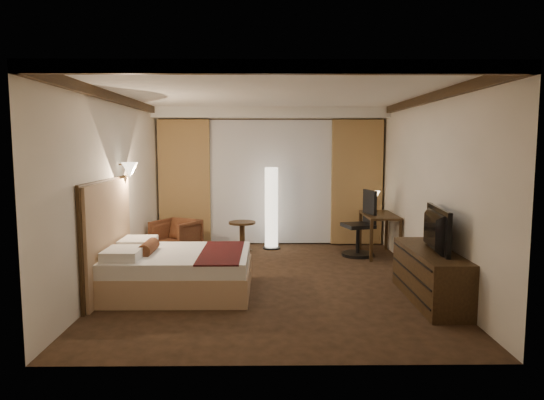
{
  "coord_description": "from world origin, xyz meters",
  "views": [
    {
      "loc": [
        -0.08,
        -6.93,
        1.98
      ],
      "look_at": [
        0.0,
        0.4,
        1.15
      ],
      "focal_mm": 32.0,
      "sensor_mm": 36.0,
      "label": 1
    }
  ],
  "objects_px": {
    "bed": "(180,272)",
    "desk": "(379,235)",
    "television": "(429,226)",
    "armchair": "(176,236)",
    "floor_lamp": "(271,208)",
    "dresser": "(430,275)",
    "office_chair": "(358,223)",
    "side_table": "(242,236)"
  },
  "relations": [
    {
      "from": "bed",
      "to": "desk",
      "type": "xyz_separation_m",
      "value": [
        3.2,
        2.19,
        0.1
      ]
    },
    {
      "from": "desk",
      "to": "television",
      "type": "xyz_separation_m",
      "value": [
        0.02,
        -2.59,
        0.59
      ]
    },
    {
      "from": "armchair",
      "to": "floor_lamp",
      "type": "relative_size",
      "value": 0.46
    },
    {
      "from": "dresser",
      "to": "television",
      "type": "relative_size",
      "value": 1.62
    },
    {
      "from": "bed",
      "to": "dresser",
      "type": "xyz_separation_m",
      "value": [
        3.25,
        -0.4,
        0.06
      ]
    },
    {
      "from": "office_chair",
      "to": "dresser",
      "type": "xyz_separation_m",
      "value": [
        0.45,
        -2.54,
        -0.26
      ]
    },
    {
      "from": "bed",
      "to": "side_table",
      "type": "distance_m",
      "value": 2.67
    },
    {
      "from": "desk",
      "to": "bed",
      "type": "bearing_deg",
      "value": -145.66
    },
    {
      "from": "bed",
      "to": "television",
      "type": "height_order",
      "value": "television"
    },
    {
      "from": "armchair",
      "to": "side_table",
      "type": "height_order",
      "value": "armchair"
    },
    {
      "from": "bed",
      "to": "office_chair",
      "type": "distance_m",
      "value": 3.54
    },
    {
      "from": "television",
      "to": "dresser",
      "type": "bearing_deg",
      "value": -84.28
    },
    {
      "from": "armchair",
      "to": "floor_lamp",
      "type": "distance_m",
      "value": 1.86
    },
    {
      "from": "office_chair",
      "to": "dresser",
      "type": "relative_size",
      "value": 0.7
    },
    {
      "from": "armchair",
      "to": "dresser",
      "type": "height_order",
      "value": "armchair"
    },
    {
      "from": "armchair",
      "to": "dresser",
      "type": "relative_size",
      "value": 0.42
    },
    {
      "from": "floor_lamp",
      "to": "office_chair",
      "type": "height_order",
      "value": "floor_lamp"
    },
    {
      "from": "office_chair",
      "to": "television",
      "type": "relative_size",
      "value": 1.13
    },
    {
      "from": "armchair",
      "to": "floor_lamp",
      "type": "height_order",
      "value": "floor_lamp"
    },
    {
      "from": "dresser",
      "to": "television",
      "type": "bearing_deg",
      "value": 180.0
    },
    {
      "from": "floor_lamp",
      "to": "bed",
      "type": "bearing_deg",
      "value": -114.52
    },
    {
      "from": "armchair",
      "to": "dresser",
      "type": "bearing_deg",
      "value": -6.35
    },
    {
      "from": "bed",
      "to": "armchair",
      "type": "distance_m",
      "value": 2.26
    },
    {
      "from": "bed",
      "to": "office_chair",
      "type": "bearing_deg",
      "value": 37.31
    },
    {
      "from": "dresser",
      "to": "television",
      "type": "height_order",
      "value": "television"
    },
    {
      "from": "bed",
      "to": "armchair",
      "type": "height_order",
      "value": "armchair"
    },
    {
      "from": "bed",
      "to": "armchair",
      "type": "bearing_deg",
      "value": 101.87
    },
    {
      "from": "bed",
      "to": "floor_lamp",
      "type": "bearing_deg",
      "value": 65.48
    },
    {
      "from": "desk",
      "to": "television",
      "type": "distance_m",
      "value": 2.65
    },
    {
      "from": "desk",
      "to": "dresser",
      "type": "bearing_deg",
      "value": -88.89
    },
    {
      "from": "bed",
      "to": "desk",
      "type": "height_order",
      "value": "desk"
    },
    {
      "from": "office_chair",
      "to": "dresser",
      "type": "bearing_deg",
      "value": -94.94
    },
    {
      "from": "dresser",
      "to": "office_chair",
      "type": "bearing_deg",
      "value": 99.98
    },
    {
      "from": "bed",
      "to": "side_table",
      "type": "bearing_deg",
      "value": 74.58
    },
    {
      "from": "floor_lamp",
      "to": "desk",
      "type": "relative_size",
      "value": 1.46
    },
    {
      "from": "side_table",
      "to": "desk",
      "type": "height_order",
      "value": "desk"
    },
    {
      "from": "side_table",
      "to": "floor_lamp",
      "type": "distance_m",
      "value": 0.77
    },
    {
      "from": "floor_lamp",
      "to": "office_chair",
      "type": "xyz_separation_m",
      "value": [
        1.55,
        -0.62,
        -0.19
      ]
    },
    {
      "from": "side_table",
      "to": "office_chair",
      "type": "distance_m",
      "value": 2.16
    },
    {
      "from": "desk",
      "to": "television",
      "type": "relative_size",
      "value": 1.03
    },
    {
      "from": "dresser",
      "to": "desk",
      "type": "bearing_deg",
      "value": 91.11
    },
    {
      "from": "floor_lamp",
      "to": "armchair",
      "type": "bearing_deg",
      "value": -162.14
    }
  ]
}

